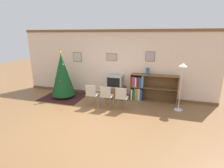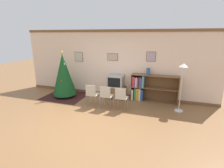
{
  "view_description": "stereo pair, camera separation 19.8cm",
  "coord_description": "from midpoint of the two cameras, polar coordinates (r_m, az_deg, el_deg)",
  "views": [
    {
      "loc": [
        1.98,
        -4.28,
        2.5
      ],
      "look_at": [
        0.31,
        1.38,
        0.83
      ],
      "focal_mm": 28.0,
      "sensor_mm": 36.0,
      "label": 1
    },
    {
      "loc": [
        2.17,
        -4.22,
        2.5
      ],
      "look_at": [
        0.31,
        1.38,
        0.83
      ],
      "focal_mm": 28.0,
      "sensor_mm": 36.0,
      "label": 2
    }
  ],
  "objects": [
    {
      "name": "television",
      "position": [
        6.98,
        0.13,
        0.95
      ],
      "size": [
        0.62,
        0.47,
        0.48
      ],
      "color": "#9E9E99",
      "rests_on": "tv_console"
    },
    {
      "name": "folding_chair_right",
      "position": [
        5.9,
        2.14,
        -4.29
      ],
      "size": [
        0.4,
        0.4,
        0.82
      ],
      "color": "#BCB29E",
      "rests_on": "ground_plane"
    },
    {
      "name": "ground_plane",
      "position": [
        5.35,
        -8.62,
        -12.26
      ],
      "size": [
        24.0,
        24.0,
        0.0
      ],
      "primitive_type": "plane",
      "color": "brown"
    },
    {
      "name": "wall_back",
      "position": [
        7.19,
        -0.49,
        6.63
      ],
      "size": [
        8.08,
        0.11,
        2.7
      ],
      "color": "beige",
      "rests_on": "ground_plane"
    },
    {
      "name": "folding_chair_center",
      "position": [
        6.05,
        -2.83,
        -3.79
      ],
      "size": [
        0.4,
        0.4,
        0.82
      ],
      "color": "#BCB29E",
      "rests_on": "ground_plane"
    },
    {
      "name": "tv_console",
      "position": [
        7.12,
        0.14,
        -2.71
      ],
      "size": [
        0.8,
        0.48,
        0.47
      ],
      "color": "brown",
      "rests_on": "ground_plane"
    },
    {
      "name": "standing_lamp",
      "position": [
        6.08,
        21.05,
        2.92
      ],
      "size": [
        0.28,
        0.28,
        1.63
      ],
      "color": "silver",
      "rests_on": "ground_plane"
    },
    {
      "name": "area_rug",
      "position": [
        7.59,
        -16.11,
        -4.02
      ],
      "size": [
        1.69,
        1.47,
        0.01
      ],
      "color": "#381919",
      "rests_on": "ground_plane"
    },
    {
      "name": "christmas_tree",
      "position": [
        7.34,
        -16.66,
        2.88
      ],
      "size": [
        0.95,
        0.95,
        1.88
      ],
      "color": "maroon",
      "rests_on": "area_rug"
    },
    {
      "name": "vase",
      "position": [
        6.72,
        10.69,
        4.18
      ],
      "size": [
        0.14,
        0.14,
        0.26
      ],
      "color": "#335684",
      "rests_on": "bookshelf"
    },
    {
      "name": "folding_chair_left",
      "position": [
        6.24,
        -7.53,
        -3.29
      ],
      "size": [
        0.4,
        0.4,
        0.82
      ],
      "color": "#BCB29E",
      "rests_on": "ground_plane"
    },
    {
      "name": "bookshelf",
      "position": [
        6.88,
        9.78,
        -1.26
      ],
      "size": [
        1.75,
        0.36,
        1.04
      ],
      "color": "brown",
      "rests_on": "ground_plane"
    }
  ]
}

